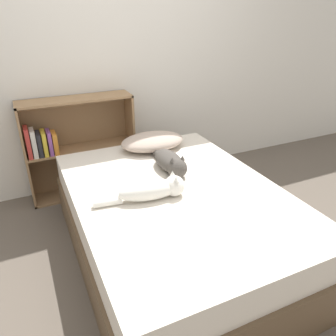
{
  "coord_description": "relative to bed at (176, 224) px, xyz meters",
  "views": [
    {
      "loc": [
        -0.84,
        -1.68,
        1.62
      ],
      "look_at": [
        0.0,
        0.14,
        0.63
      ],
      "focal_mm": 35.0,
      "sensor_mm": 36.0,
      "label": 1
    }
  ],
  "objects": [
    {
      "name": "pillow",
      "position": [
        0.13,
        0.72,
        0.34
      ],
      "size": [
        0.54,
        0.36,
        0.13
      ],
      "color": "#B29E8E",
      "rests_on": "bed"
    },
    {
      "name": "cat_dark",
      "position": [
        0.08,
        0.28,
        0.34
      ],
      "size": [
        0.18,
        0.53,
        0.16
      ],
      "rotation": [
        0.0,
        0.0,
        4.69
      ],
      "color": "#47423D",
      "rests_on": "bed"
    },
    {
      "name": "wall_back",
      "position": [
        0.0,
        1.34,
        0.99
      ],
      "size": [
        8.0,
        0.06,
        2.5
      ],
      "color": "silver",
      "rests_on": "ground_plane"
    },
    {
      "name": "bed",
      "position": [
        0.0,
        0.0,
        0.0
      ],
      "size": [
        1.34,
        1.86,
        0.53
      ],
      "color": "brown",
      "rests_on": "ground_plane"
    },
    {
      "name": "bookshelf",
      "position": [
        -0.45,
        1.21,
        0.21
      ],
      "size": [
        0.97,
        0.26,
        0.92
      ],
      "color": "#8E6B47",
      "rests_on": "ground_plane"
    },
    {
      "name": "ground_plane",
      "position": [
        0.0,
        0.0,
        -0.26
      ],
      "size": [
        8.0,
        8.0,
        0.0
      ],
      "primitive_type": "plane",
      "color": "brown"
    },
    {
      "name": "cat_light",
      "position": [
        -0.18,
        -0.03,
        0.33
      ],
      "size": [
        0.58,
        0.19,
        0.16
      ],
      "rotation": [
        0.0,
        0.0,
        6.15
      ],
      "color": "white",
      "rests_on": "bed"
    }
  ]
}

